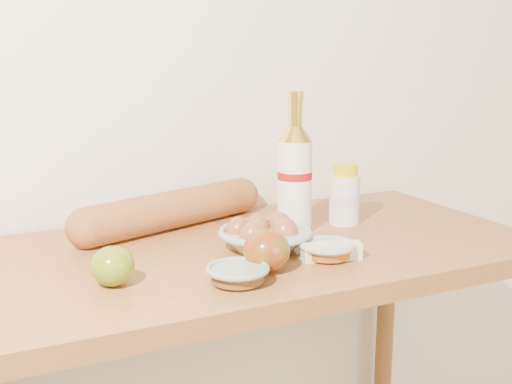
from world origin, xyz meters
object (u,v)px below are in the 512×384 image
(cream_bottle, at_px, (345,196))
(baguette, at_px, (171,210))
(egg_bowl, at_px, (264,236))
(table, at_px, (250,301))
(bourbon_bottle, at_px, (295,176))

(cream_bottle, xyz_separation_m, baguette, (-0.38, 0.13, -0.02))
(cream_bottle, relative_size, baguette, 0.27)
(cream_bottle, relative_size, egg_bowl, 0.72)
(baguette, bearing_deg, table, -80.56)
(bourbon_bottle, height_order, cream_bottle, bourbon_bottle)
(table, bearing_deg, baguette, 118.18)
(bourbon_bottle, bearing_deg, egg_bowl, -133.74)
(table, relative_size, cream_bottle, 8.57)
(cream_bottle, bearing_deg, egg_bowl, -141.02)
(bourbon_bottle, relative_size, cream_bottle, 2.22)
(table, distance_m, baguette, 0.28)
(table, height_order, baguette, baguette)
(table, bearing_deg, cream_bottle, 13.06)
(bourbon_bottle, bearing_deg, table, -149.02)
(egg_bowl, distance_m, baguette, 0.26)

